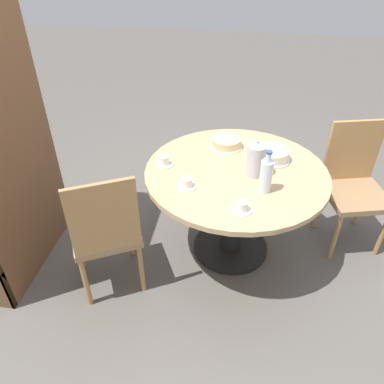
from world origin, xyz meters
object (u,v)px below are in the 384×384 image
Objects in this scene: cake_main at (272,155)px; cup_b at (187,184)px; coffee_pot at (256,159)px; cup_c at (242,207)px; chair_a at (105,231)px; water_bottle at (266,175)px; cake_second at (226,143)px; chair_b at (354,183)px; cup_a at (164,162)px.

cake_main is 2.13× the size of cup_b.
coffee_pot is 2.11× the size of cup_c.
coffee_pot reaches higher than chair_a.
water_bottle reaches higher than chair_a.
cake_main is 1.07× the size of cake_second.
chair_a is 1.05m from coffee_pot.
cake_main reaches higher than cup_c.
cake_main is at bearing 176.04° from chair_b.
coffee_pot is at bearing 19.84° from water_bottle.
chair_a is 1.23m from cake_main.
cup_a is (0.03, 0.61, -0.09)m from coffee_pot.
coffee_pot reaches higher than cup_c.
chair_b reaches higher than cup_a.
cake_main is (-0.12, 0.63, 0.26)m from chair_b.
coffee_pot is 0.41m from cup_c.
cup_a is at bearing -148.41° from chair_a.
water_bottle reaches higher than coffee_pot.
cake_second is at bearing -51.89° from cup_a.
chair_a is 0.86m from cup_c.
cake_second is at bearing 27.97° from water_bottle.
chair_a is at bearing 105.72° from water_bottle.
coffee_pot is 0.47m from cup_b.
chair_b is (0.77, -1.64, 0.00)m from chair_a.
water_bottle is 0.49m from cup_b.
cake_second is 0.51m from cup_a.
chair_b is at bearing -65.44° from cup_b.
chair_b is 1.30m from cup_b.
cup_c is at bearing -118.08° from cup_b.
water_bottle is at bearing -106.76° from cup_a.
cup_b is 1.00× the size of cup_c.
cup_a is (0.20, 0.67, -0.09)m from water_bottle.
chair_b reaches higher than cup_b.
cake_second is at bearing -20.44° from cup_b.
chair_a is at bearing 138.88° from cake_second.
cup_a is (-0.18, 0.72, -0.01)m from cake_main.
chair_a is 3.72× the size of coffee_pot.
cup_a is (-0.31, 0.40, -0.01)m from cake_second.
cake_main is 0.75m from cup_a.
chair_a is 7.86× the size of cup_b.
chair_a is at bearing 116.46° from coffee_pot.
water_bottle is 0.27m from cup_c.
cake_second reaches higher than cup_c.
cake_second is at bearing 67.65° from cake_main.
cup_a is 1.00× the size of cup_c.
cake_second is (0.51, 0.27, -0.08)m from water_bottle.
cup_a is at bearing 103.76° from cake_main.
chair_a and chair_b have the same top height.
chair_b is 0.91m from water_bottle.
chair_a reaches higher than cake_second.
chair_b is at bearing -48.59° from cup_c.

